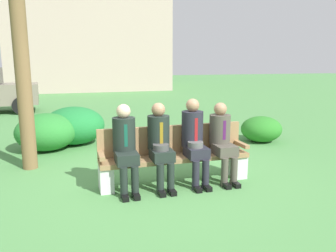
{
  "coord_description": "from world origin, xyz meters",
  "views": [
    {
      "loc": [
        -1.4,
        -5.01,
        1.91
      ],
      "look_at": [
        0.16,
        0.16,
        0.85
      ],
      "focal_mm": 35.35,
      "sensor_mm": 36.0,
      "label": 1
    }
  ],
  "objects_px": {
    "seated_man_centerleft": "(160,141)",
    "shrub_mid_lawn": "(46,132)",
    "building_backdrop": "(87,25)",
    "seated_man_leftmost": "(125,143)",
    "shrub_near_bench": "(261,129)",
    "shrub_far_lawn": "(74,126)",
    "park_bench": "(174,155)",
    "seated_man_rightmost": "(222,137)",
    "seated_man_centerright": "(194,137)"
  },
  "relations": [
    {
      "from": "shrub_mid_lawn",
      "to": "building_backdrop",
      "type": "distance_m",
      "value": 18.49
    },
    {
      "from": "seated_man_leftmost",
      "to": "seated_man_centerright",
      "type": "distance_m",
      "value": 1.09
    },
    {
      "from": "seated_man_rightmost",
      "to": "building_backdrop",
      "type": "distance_m",
      "value": 21.04
    },
    {
      "from": "seated_man_centerleft",
      "to": "shrub_near_bench",
      "type": "relative_size",
      "value": 1.31
    },
    {
      "from": "seated_man_centerright",
      "to": "seated_man_rightmost",
      "type": "relative_size",
      "value": 1.06
    },
    {
      "from": "park_bench",
      "to": "building_backdrop",
      "type": "height_order",
      "value": "building_backdrop"
    },
    {
      "from": "shrub_mid_lawn",
      "to": "building_backdrop",
      "type": "relative_size",
      "value": 0.12
    },
    {
      "from": "seated_man_centerright",
      "to": "shrub_mid_lawn",
      "type": "bearing_deg",
      "value": 130.47
    },
    {
      "from": "shrub_near_bench",
      "to": "building_backdrop",
      "type": "distance_m",
      "value": 19.25
    },
    {
      "from": "seated_man_rightmost",
      "to": "seated_man_leftmost",
      "type": "bearing_deg",
      "value": 179.88
    },
    {
      "from": "seated_man_centerleft",
      "to": "seated_man_centerright",
      "type": "distance_m",
      "value": 0.56
    },
    {
      "from": "seated_man_centerright",
      "to": "shrub_near_bench",
      "type": "xyz_separation_m",
      "value": [
        2.55,
        2.1,
        -0.43
      ]
    },
    {
      "from": "seated_man_centerleft",
      "to": "shrub_near_bench",
      "type": "bearing_deg",
      "value": 34.11
    },
    {
      "from": "seated_man_centerleft",
      "to": "seated_man_rightmost",
      "type": "distance_m",
      "value": 1.03
    },
    {
      "from": "shrub_near_bench",
      "to": "shrub_mid_lawn",
      "type": "xyz_separation_m",
      "value": [
        -4.91,
        0.66,
        0.1
      ]
    },
    {
      "from": "seated_man_centerleft",
      "to": "shrub_mid_lawn",
      "type": "relative_size",
      "value": 1.0
    },
    {
      "from": "seated_man_centerleft",
      "to": "shrub_mid_lawn",
      "type": "height_order",
      "value": "seated_man_centerleft"
    },
    {
      "from": "seated_man_centerright",
      "to": "seated_man_centerleft",
      "type": "bearing_deg",
      "value": -179.55
    },
    {
      "from": "seated_man_centerleft",
      "to": "building_backdrop",
      "type": "xyz_separation_m",
      "value": [
        0.27,
        20.68,
        3.77
      ]
    },
    {
      "from": "park_bench",
      "to": "seated_man_centerright",
      "type": "distance_m",
      "value": 0.44
    },
    {
      "from": "seated_man_leftmost",
      "to": "seated_man_rightmost",
      "type": "distance_m",
      "value": 1.57
    },
    {
      "from": "seated_man_centerleft",
      "to": "seated_man_centerright",
      "type": "bearing_deg",
      "value": 0.45
    },
    {
      "from": "seated_man_leftmost",
      "to": "shrub_far_lawn",
      "type": "distance_m",
      "value": 3.25
    },
    {
      "from": "seated_man_leftmost",
      "to": "shrub_mid_lawn",
      "type": "relative_size",
      "value": 1.0
    },
    {
      "from": "shrub_near_bench",
      "to": "shrub_far_lawn",
      "type": "distance_m",
      "value": 4.45
    },
    {
      "from": "seated_man_leftmost",
      "to": "building_backdrop",
      "type": "distance_m",
      "value": 21.03
    },
    {
      "from": "shrub_near_bench",
      "to": "seated_man_centerleft",
      "type": "bearing_deg",
      "value": -145.89
    },
    {
      "from": "seated_man_centerleft",
      "to": "shrub_far_lawn",
      "type": "relative_size",
      "value": 0.92
    },
    {
      "from": "park_bench",
      "to": "shrub_near_bench",
      "type": "height_order",
      "value": "park_bench"
    },
    {
      "from": "shrub_near_bench",
      "to": "building_backdrop",
      "type": "relative_size",
      "value": 0.09
    },
    {
      "from": "seated_man_leftmost",
      "to": "shrub_mid_lawn",
      "type": "distance_m",
      "value": 3.06
    },
    {
      "from": "seated_man_leftmost",
      "to": "seated_man_centerleft",
      "type": "relative_size",
      "value": 1.0
    },
    {
      "from": "seated_man_leftmost",
      "to": "shrub_near_bench",
      "type": "bearing_deg",
      "value": 29.97
    },
    {
      "from": "shrub_mid_lawn",
      "to": "building_backdrop",
      "type": "bearing_deg",
      "value": 83.41
    },
    {
      "from": "seated_man_centerleft",
      "to": "shrub_near_bench",
      "type": "distance_m",
      "value": 3.77
    },
    {
      "from": "seated_man_centerleft",
      "to": "building_backdrop",
      "type": "height_order",
      "value": "building_backdrop"
    },
    {
      "from": "park_bench",
      "to": "shrub_far_lawn",
      "type": "xyz_separation_m",
      "value": [
        -1.48,
        3.03,
        0.0
      ]
    },
    {
      "from": "seated_man_leftmost",
      "to": "seated_man_centerright",
      "type": "height_order",
      "value": "seated_man_centerright"
    },
    {
      "from": "seated_man_leftmost",
      "to": "seated_man_rightmost",
      "type": "height_order",
      "value": "seated_man_leftmost"
    },
    {
      "from": "seated_man_centerright",
      "to": "shrub_near_bench",
      "type": "distance_m",
      "value": 3.33
    },
    {
      "from": "seated_man_centerright",
      "to": "shrub_mid_lawn",
      "type": "height_order",
      "value": "seated_man_centerright"
    },
    {
      "from": "seated_man_centerright",
      "to": "shrub_far_lawn",
      "type": "bearing_deg",
      "value": 119.16
    },
    {
      "from": "park_bench",
      "to": "seated_man_centerright",
      "type": "bearing_deg",
      "value": -24.74
    },
    {
      "from": "seated_man_rightmost",
      "to": "shrub_near_bench",
      "type": "xyz_separation_m",
      "value": [
        2.07,
        2.1,
        -0.4
      ]
    },
    {
      "from": "shrub_far_lawn",
      "to": "seated_man_centerright",
      "type": "bearing_deg",
      "value": -60.84
    },
    {
      "from": "park_bench",
      "to": "seated_man_leftmost",
      "type": "bearing_deg",
      "value": -170.73
    },
    {
      "from": "park_bench",
      "to": "shrub_far_lawn",
      "type": "distance_m",
      "value": 3.38
    },
    {
      "from": "building_backdrop",
      "to": "shrub_far_lawn",
      "type": "bearing_deg",
      "value": -94.82
    },
    {
      "from": "shrub_near_bench",
      "to": "park_bench",
      "type": "bearing_deg",
      "value": -145.26
    },
    {
      "from": "park_bench",
      "to": "seated_man_rightmost",
      "type": "height_order",
      "value": "seated_man_rightmost"
    }
  ]
}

